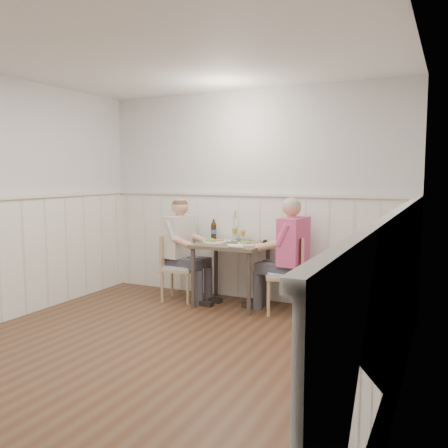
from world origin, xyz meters
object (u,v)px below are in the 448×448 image
man_in_pink (290,264)px  diner_cream (181,256)px  dining_table (231,252)px  beer_bottle (214,230)px  chair_right (289,271)px  chair_left (176,265)px  grass_vase (233,226)px

man_in_pink → diner_cream: man_in_pink is taller
dining_table → beer_bottle: beer_bottle is taller
chair_right → chair_left: 1.44m
dining_table → chair_right: chair_right is taller
chair_right → man_in_pink: man_in_pink is taller
man_in_pink → grass_vase: bearing=163.0°
man_in_pink → chair_right: bearing=-114.9°
chair_right → diner_cream: diner_cream is taller
chair_left → man_in_pink: (1.45, 0.10, 0.11)m
dining_table → chair_right: 0.74m
man_in_pink → beer_bottle: size_ratio=5.22×
man_in_pink → grass_vase: (-0.82, 0.25, 0.37)m
grass_vase → diner_cream: bearing=-154.0°
chair_right → grass_vase: bearing=162.0°
chair_left → beer_bottle: (0.38, 0.31, 0.42)m
grass_vase → dining_table: bearing=-70.1°
man_in_pink → grass_vase: size_ratio=3.40×
beer_bottle → man_in_pink: bearing=-10.7°
chair_right → diner_cream: size_ratio=0.67×
dining_table → chair_left: size_ratio=0.99×
chair_left → man_in_pink: bearing=4.1°
dining_table → diner_cream: size_ratio=0.63×
dining_table → man_in_pink: man_in_pink is taller
dining_table → chair_left: (-0.72, -0.09, -0.19)m
dining_table → chair_left: 0.76m
beer_bottle → diner_cream: bearing=-144.7°
chair_right → chair_left: bearing=-176.4°
dining_table → diner_cream: 0.69m
dining_table → chair_left: bearing=-173.1°
chair_right → chair_left: chair_right is taller
man_in_pink → beer_bottle: man_in_pink is taller
chair_left → grass_vase: bearing=29.4°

